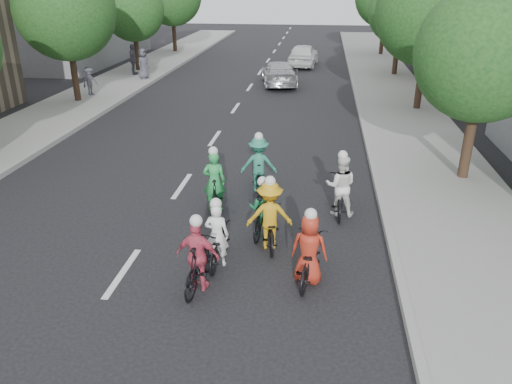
% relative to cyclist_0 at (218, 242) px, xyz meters
% --- Properties ---
extents(ground, '(120.00, 120.00, 0.00)m').
position_rel_cyclist_0_xyz_m(ground, '(-2.03, -0.72, -0.53)').
color(ground, black).
rests_on(ground, ground).
extents(sidewalk_left, '(4.00, 80.00, 0.15)m').
position_rel_cyclist_0_xyz_m(sidewalk_left, '(-10.03, 9.28, -0.46)').
color(sidewalk_left, gray).
rests_on(sidewalk_left, ground).
extents(curb_left, '(0.18, 80.00, 0.18)m').
position_rel_cyclist_0_xyz_m(curb_left, '(-8.08, 9.28, -0.44)').
color(curb_left, '#999993').
rests_on(curb_left, ground).
extents(sidewalk_right, '(4.00, 80.00, 0.15)m').
position_rel_cyclist_0_xyz_m(sidewalk_right, '(5.97, 9.28, -0.46)').
color(sidewalk_right, gray).
rests_on(sidewalk_right, ground).
extents(curb_right, '(0.18, 80.00, 0.18)m').
position_rel_cyclist_0_xyz_m(curb_right, '(4.02, 9.28, -0.44)').
color(curb_right, '#999993').
rests_on(curb_right, ground).
extents(bldg_sw, '(10.00, 14.00, 8.00)m').
position_rel_cyclist_0_xyz_m(bldg_sw, '(-18.03, 27.28, 3.47)').
color(bldg_sw, slate).
rests_on(bldg_sw, ground).
extents(tree_l_3, '(4.80, 4.80, 6.93)m').
position_rel_cyclist_0_xyz_m(tree_l_3, '(-10.23, 14.28, 3.98)').
color(tree_l_3, black).
rests_on(tree_l_3, ground).
extents(tree_l_4, '(4.00, 4.00, 5.97)m').
position_rel_cyclist_0_xyz_m(tree_l_4, '(-10.23, 23.28, 3.43)').
color(tree_l_4, black).
rests_on(tree_l_4, ground).
extents(tree_r_0, '(4.00, 4.00, 5.97)m').
position_rel_cyclist_0_xyz_m(tree_r_0, '(6.77, 5.88, 3.43)').
color(tree_r_0, black).
rests_on(tree_r_0, ground).
extents(tree_r_1, '(4.80, 4.80, 6.93)m').
position_rel_cyclist_0_xyz_m(tree_r_1, '(6.77, 14.88, 3.98)').
color(tree_r_1, black).
rests_on(tree_r_1, ground).
extents(tree_r_2, '(4.00, 4.00, 5.97)m').
position_rel_cyclist_0_xyz_m(tree_r_2, '(6.77, 23.88, 3.43)').
color(tree_r_2, black).
rests_on(tree_r_2, ground).
extents(cyclist_0, '(0.64, 1.70, 1.65)m').
position_rel_cyclist_0_xyz_m(cyclist_0, '(0.00, 0.00, 0.00)').
color(cyclist_0, black).
rests_on(cyclist_0, ground).
extents(cyclist_1, '(0.76, 1.92, 1.58)m').
position_rel_cyclist_0_xyz_m(cyclist_1, '(0.84, 1.54, 0.09)').
color(cyclist_1, black).
rests_on(cyclist_1, ground).
extents(cyclist_2, '(1.18, 1.79, 1.85)m').
position_rel_cyclist_0_xyz_m(cyclist_2, '(1.08, 0.92, 0.15)').
color(cyclist_2, black).
rests_on(cyclist_2, ground).
extents(cyclist_3, '(0.96, 1.84, 1.73)m').
position_rel_cyclist_0_xyz_m(cyclist_3, '(-0.19, -1.02, 0.11)').
color(cyclist_3, black).
rests_on(cyclist_3, ground).
extents(cyclist_4, '(0.90, 1.92, 1.74)m').
position_rel_cyclist_0_xyz_m(cyclist_4, '(2.07, -0.44, 0.07)').
color(cyclist_4, black).
rests_on(cyclist_4, ground).
extents(cyclist_5, '(0.67, 1.66, 1.86)m').
position_rel_cyclist_0_xyz_m(cyclist_5, '(-0.65, 2.80, 0.11)').
color(cyclist_5, black).
rests_on(cyclist_5, ground).
extents(cyclist_6, '(0.84, 1.93, 1.85)m').
position_rel_cyclist_0_xyz_m(cyclist_6, '(2.80, 2.97, 0.12)').
color(cyclist_6, black).
rests_on(cyclist_6, ground).
extents(cyclist_7, '(1.16, 1.57, 1.84)m').
position_rel_cyclist_0_xyz_m(cyclist_7, '(0.39, 4.31, 0.19)').
color(cyclist_7, black).
rests_on(cyclist_7, ground).
extents(follow_car_lead, '(2.71, 5.00, 1.37)m').
position_rel_cyclist_0_xyz_m(follow_car_lead, '(-0.41, 20.24, 0.15)').
color(follow_car_lead, '#BABABF').
rests_on(follow_car_lead, ground).
extents(follow_car_trail, '(2.19, 4.75, 1.58)m').
position_rel_cyclist_0_xyz_m(follow_car_trail, '(0.74, 27.05, 0.25)').
color(follow_car_trail, silver).
rests_on(follow_car_trail, ground).
extents(spectator_0, '(0.86, 1.09, 1.49)m').
position_rel_cyclist_0_xyz_m(spectator_0, '(-10.06, 15.52, 0.36)').
color(spectator_0, '#514F5C').
rests_on(spectator_0, sidewalk_left).
extents(spectator_1, '(0.61, 1.16, 1.90)m').
position_rel_cyclist_0_xyz_m(spectator_1, '(-9.87, 21.53, 0.56)').
color(spectator_1, '#545260').
rests_on(spectator_1, sidewalk_left).
extents(spectator_2, '(0.83, 1.02, 1.81)m').
position_rel_cyclist_0_xyz_m(spectator_2, '(-8.77, 20.28, 0.52)').
color(spectator_2, '#4C4B58').
rests_on(spectator_2, sidewalk_left).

